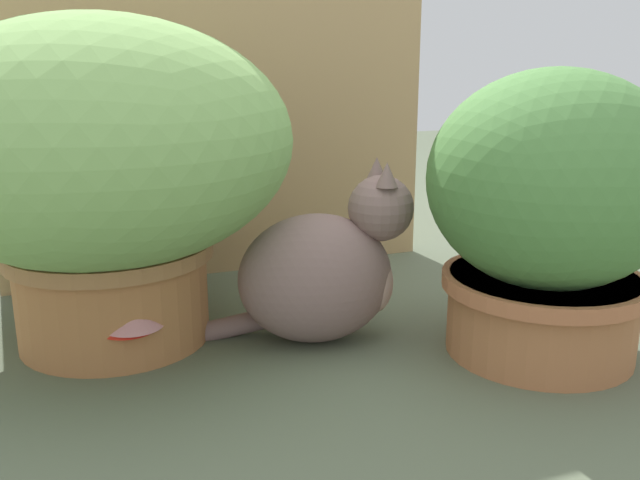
{
  "coord_description": "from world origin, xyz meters",
  "views": [
    {
      "loc": [
        -0.26,
        -0.99,
        0.47
      ],
      "look_at": [
        0.12,
        0.01,
        0.18
      ],
      "focal_mm": 38.4,
      "sensor_mm": 36.0,
      "label": 1
    }
  ],
  "objects_px": {
    "leafy_planter": "(549,209)",
    "mushroom_ornament_red": "(127,321)",
    "cat": "(325,271)",
    "grass_planter": "(103,159)",
    "mushroom_ornament_pink": "(133,316)"
  },
  "relations": [
    {
      "from": "grass_planter",
      "to": "mushroom_ornament_red",
      "type": "distance_m",
      "value": 0.27
    },
    {
      "from": "leafy_planter",
      "to": "mushroom_ornament_red",
      "type": "distance_m",
      "value": 0.68
    },
    {
      "from": "grass_planter",
      "to": "mushroom_ornament_pink",
      "type": "distance_m",
      "value": 0.26
    },
    {
      "from": "leafy_planter",
      "to": "mushroom_ornament_red",
      "type": "relative_size",
      "value": 4.28
    },
    {
      "from": "grass_planter",
      "to": "mushroom_ornament_red",
      "type": "height_order",
      "value": "grass_planter"
    },
    {
      "from": "grass_planter",
      "to": "mushroom_ornament_pink",
      "type": "xyz_separation_m",
      "value": [
        0.02,
        -0.13,
        -0.23
      ]
    },
    {
      "from": "cat",
      "to": "mushroom_ornament_red",
      "type": "relative_size",
      "value": 3.52
    },
    {
      "from": "leafy_planter",
      "to": "cat",
      "type": "height_order",
      "value": "leafy_planter"
    },
    {
      "from": "grass_planter",
      "to": "leafy_planter",
      "type": "height_order",
      "value": "grass_planter"
    },
    {
      "from": "mushroom_ornament_red",
      "to": "mushroom_ornament_pink",
      "type": "bearing_deg",
      "value": -3.7
    },
    {
      "from": "grass_planter",
      "to": "mushroom_ornament_red",
      "type": "bearing_deg",
      "value": -85.44
    },
    {
      "from": "grass_planter",
      "to": "leafy_planter",
      "type": "xyz_separation_m",
      "value": [
        0.64,
        -0.3,
        -0.07
      ]
    },
    {
      "from": "cat",
      "to": "mushroom_ornament_pink",
      "type": "height_order",
      "value": "cat"
    },
    {
      "from": "cat",
      "to": "grass_planter",
      "type": "bearing_deg",
      "value": 158.64
    },
    {
      "from": "leafy_planter",
      "to": "mushroom_ornament_red",
      "type": "bearing_deg",
      "value": 164.41
    }
  ]
}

